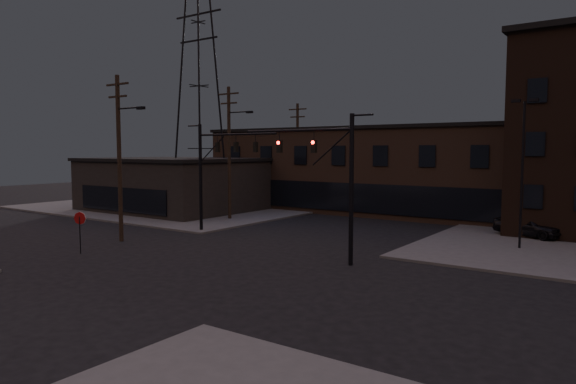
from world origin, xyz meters
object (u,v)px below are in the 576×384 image
Objects in this scene: car_crossing at (426,210)px; parked_car_lot_a at (528,225)px; traffic_signal_near at (333,172)px; stop_sign at (80,223)px; traffic_signal_far at (213,165)px.

parked_car_lot_a is at bearing -16.91° from car_crossing.
stop_sign is at bearing -154.10° from traffic_signal_near.
traffic_signal_far is at bearing 138.18° from parked_car_lot_a.
traffic_signal_near reaches higher than stop_sign.
parked_car_lot_a is 1.02× the size of car_crossing.
car_crossing is at bearing 60.99° from traffic_signal_far.
traffic_signal_near is 15.17m from stop_sign.
car_crossing is at bearing 96.67° from traffic_signal_near.
traffic_signal_near is at bearing 172.10° from parked_car_lot_a.
traffic_signal_near reaches higher than car_crossing.
stop_sign is (-1.28, -9.99, -3.17)m from traffic_signal_far.
stop_sign is at bearing 154.24° from parked_car_lot_a.
car_crossing is (9.63, 17.37, -4.27)m from traffic_signal_far.
traffic_signal_near is 12.57m from traffic_signal_far.
stop_sign is 0.55× the size of car_crossing.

